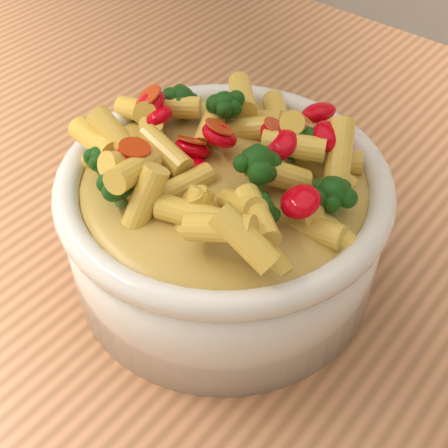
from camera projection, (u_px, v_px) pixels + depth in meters
The scene contains 3 objects.
table at pixel (169, 283), 0.59m from camera, with size 1.20×0.80×0.90m.
serving_bowl at pixel (224, 223), 0.44m from camera, with size 0.22×0.22×0.10m.
pasta_salad at pixel (224, 156), 0.39m from camera, with size 0.18×0.18×0.04m.
Camera 1 is at (0.28, -0.26, 1.25)m, focal length 50.00 mm.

